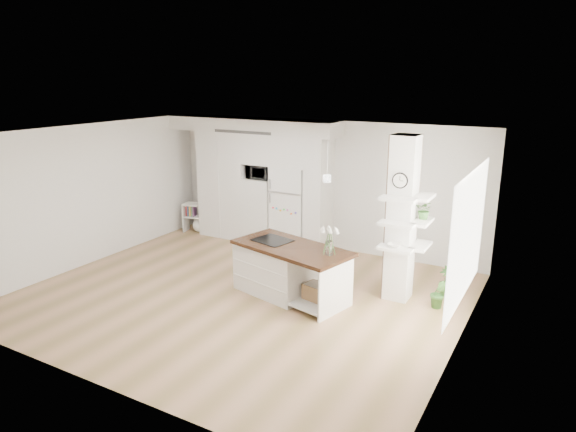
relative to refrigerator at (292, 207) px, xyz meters
The scene contains 14 objects.
floor 2.87m from the refrigerator, 78.93° to the right, with size 7.00×6.00×0.01m, color tan.
room 2.90m from the refrigerator, 78.93° to the right, with size 7.04×6.04×2.72m.
cabinet_wall 1.12m from the refrigerator, behind, with size 4.00×0.71×2.70m.
refrigerator is the anchor object (origin of this frame).
column 3.33m from the refrigerator, 28.14° to the right, with size 0.69×0.90×2.70m.
window 4.70m from the refrigerator, 30.76° to the right, with size 2.40×2.40×0.00m, color white.
pendant_light 3.59m from the refrigerator, 48.71° to the right, with size 0.12×0.12×0.10m, color white.
kitchen_island 2.55m from the refrigerator, 64.91° to the right, with size 2.15×1.39×1.46m.
bookshelf 2.52m from the refrigerator, behind, with size 0.64×0.47×0.68m.
floor_plant_a 3.91m from the refrigerator, 23.97° to the right, with size 0.28×0.22×0.50m, color #336528.
floor_plant_b 3.71m from the refrigerator, 15.70° to the right, with size 0.28×0.28×0.50m, color #336528.
microwave 1.02m from the refrigerator, behind, with size 0.54×0.37×0.30m, color #2D2D2D.
shelf_plant 3.51m from the refrigerator, 23.68° to the right, with size 0.27×0.23×0.30m, color #336528.
decor_bowl 3.34m from the refrigerator, 32.27° to the right, with size 0.22×0.22×0.05m, color white.
Camera 1 is at (4.58, -6.58, 3.57)m, focal length 32.00 mm.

